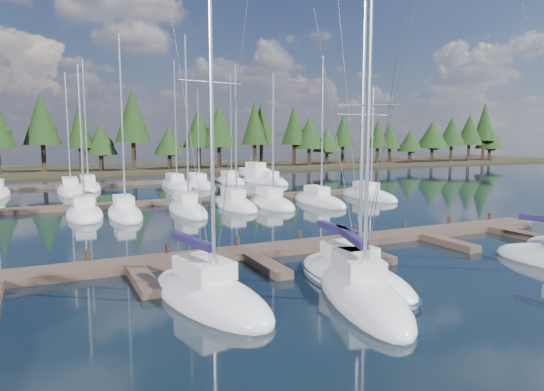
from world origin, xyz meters
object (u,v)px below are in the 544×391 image
motor_yacht_right (254,178)px  main_dock (249,255)px  front_sailboat_2 (209,295)px  front_sailboat_3 (360,291)px  front_sailboat_4 (353,277)px

motor_yacht_right → main_dock: bearing=-113.5°
main_dock → front_sailboat_2: front_sailboat_2 is taller
front_sailboat_3 → front_sailboat_4: 1.98m
main_dock → front_sailboat_3: 7.96m
front_sailboat_2 → motor_yacht_right: bearing=64.9°
main_dock → front_sailboat_3: size_ratio=3.14×
front_sailboat_4 → motor_yacht_right: bearing=72.2°
main_dock → front_sailboat_4: size_ratio=3.25×
main_dock → motor_yacht_right: (17.35, 39.96, 0.30)m
front_sailboat_4 → motor_yacht_right: front_sailboat_4 is taller
front_sailboat_4 → front_sailboat_2: bearing=177.1°
front_sailboat_2 → motor_yacht_right: size_ratio=1.67×
main_dock → motor_yacht_right: size_ratio=4.73×
front_sailboat_2 → motor_yacht_right: (21.42, 45.63, 0.20)m
front_sailboat_3 → motor_yacht_right: front_sailboat_3 is taller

